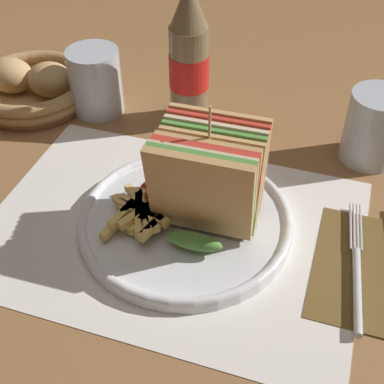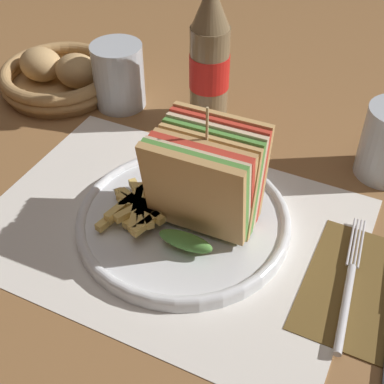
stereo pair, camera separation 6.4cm
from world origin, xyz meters
TOP-DOWN VIEW (x-y plane):
  - ground_plane at (0.00, 0.00)m, footprint 4.00×4.00m
  - placemat at (-0.01, 0.00)m, footprint 0.45×0.32m
  - plate_main at (0.00, 0.01)m, footprint 0.26×0.26m
  - club_sandwich at (0.03, 0.02)m, footprint 0.12×0.11m
  - fries_pile at (-0.05, -0.01)m, footprint 0.08×0.09m
  - ketchup_blob at (-0.05, 0.03)m, footprint 0.04×0.04m
  - napkin at (0.23, 0.01)m, footprint 0.14×0.17m
  - fork at (0.21, -0.01)m, footprint 0.03×0.19m
  - coke_bottle_near at (-0.07, 0.24)m, footprint 0.06×0.06m
  - glass_near at (0.20, 0.22)m, footprint 0.08×0.08m
  - glass_far at (-0.21, 0.21)m, footprint 0.08×0.08m
  - bread_basket at (-0.32, 0.21)m, footprint 0.19×0.19m

SIDE VIEW (x-z plane):
  - ground_plane at x=0.00m, z-range 0.00..0.00m
  - placemat at x=-0.01m, z-range 0.00..0.00m
  - napkin at x=0.23m, z-range 0.00..0.00m
  - fork at x=0.21m, z-range 0.00..0.01m
  - plate_main at x=0.00m, z-range 0.00..0.02m
  - bread_basket at x=-0.32m, z-range -0.01..0.06m
  - ketchup_blob at x=-0.05m, z-range 0.02..0.04m
  - fries_pile at x=-0.05m, z-range 0.02..0.04m
  - glass_near at x=0.20m, z-range 0.00..0.10m
  - glass_far at x=-0.21m, z-range 0.00..0.10m
  - club_sandwich at x=0.03m, z-range 0.00..0.15m
  - coke_bottle_near at x=-0.07m, z-range -0.02..0.22m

